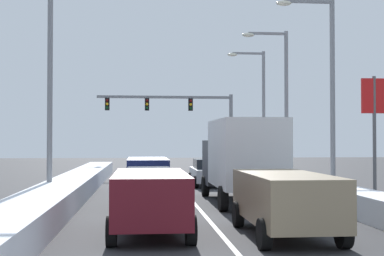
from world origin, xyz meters
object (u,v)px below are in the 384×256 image
(sedan_silver_right_lane_third, at_px, (209,172))
(sedan_black_center_lane_second, at_px, (149,187))
(traffic_light_gantry, at_px, (184,113))
(box_truck_right_lane_second, at_px, (241,157))
(street_lamp_left_mid, at_px, (58,71))
(street_lamp_right_mid, at_px, (280,94))
(suv_tan_right_lane_nearest, at_px, (285,198))
(street_lamp_right_near, at_px, (325,80))
(street_lamp_right_far, at_px, (259,102))
(suv_maroon_center_lane_nearest, at_px, (150,197))
(suv_navy_center_lane_third, at_px, (148,172))

(sedan_silver_right_lane_third, bearing_deg, sedan_black_center_lane_second, -110.33)
(sedan_silver_right_lane_third, xyz_separation_m, traffic_light_gantry, (-0.50, 11.74, 3.96))
(box_truck_right_lane_second, relative_size, sedan_silver_right_lane_third, 1.60)
(street_lamp_left_mid, bearing_deg, sedan_black_center_lane_second, -25.52)
(street_lamp_right_mid, height_order, street_lamp_left_mid, street_lamp_left_mid)
(suv_tan_right_lane_nearest, xyz_separation_m, box_truck_right_lane_second, (0.26, 7.68, 0.88))
(suv_tan_right_lane_nearest, xyz_separation_m, traffic_light_gantry, (-0.46, 28.21, 3.71))
(street_lamp_right_near, xyz_separation_m, street_lamp_right_far, (0.02, 13.74, -0.06))
(suv_maroon_center_lane_nearest, xyz_separation_m, traffic_light_gantry, (3.09, 27.49, 3.71))
(sedan_silver_right_lane_third, bearing_deg, suv_maroon_center_lane_nearest, -102.83)
(traffic_light_gantry, relative_size, street_lamp_right_near, 1.19)
(suv_maroon_center_lane_nearest, distance_m, traffic_light_gantry, 27.91)
(suv_tan_right_lane_nearest, relative_size, street_lamp_left_mid, 0.53)
(suv_maroon_center_lane_nearest, distance_m, sedan_black_center_lane_second, 6.19)
(suv_tan_right_lane_nearest, distance_m, suv_navy_center_lane_third, 13.35)
(box_truck_right_lane_second, bearing_deg, suv_tan_right_lane_nearest, -91.96)
(box_truck_right_lane_second, xyz_separation_m, traffic_light_gantry, (-0.72, 20.53, 2.82))
(street_lamp_right_near, bearing_deg, street_lamp_right_far, 89.93)
(suv_tan_right_lane_nearest, xyz_separation_m, street_lamp_left_mid, (-7.22, 8.68, 4.39))
(sedan_silver_right_lane_third, relative_size, street_lamp_right_mid, 0.51)
(sedan_silver_right_lane_third, relative_size, street_lamp_right_far, 0.51)
(street_lamp_right_far, bearing_deg, sedan_silver_right_lane_third, -123.25)
(sedan_silver_right_lane_third, xyz_separation_m, suv_navy_center_lane_third, (-3.51, -3.58, 0.25))
(sedan_black_center_lane_second, bearing_deg, street_lamp_right_mid, 50.64)
(sedan_black_center_lane_second, xyz_separation_m, traffic_light_gantry, (3.05, 21.30, 3.96))
(suv_maroon_center_lane_nearest, distance_m, street_lamp_right_mid, 17.77)
(street_lamp_left_mid, bearing_deg, suv_tan_right_lane_nearest, -50.25)
(suv_tan_right_lane_nearest, distance_m, street_lamp_left_mid, 12.12)
(suv_navy_center_lane_third, height_order, street_lamp_right_near, street_lamp_right_near)
(suv_tan_right_lane_nearest, xyz_separation_m, sedan_silver_right_lane_third, (0.04, 16.47, -0.25))
(box_truck_right_lane_second, height_order, traffic_light_gantry, traffic_light_gantry)
(traffic_light_gantry, bearing_deg, sedan_silver_right_lane_third, -87.58)
(box_truck_right_lane_second, relative_size, street_lamp_left_mid, 0.79)
(suv_navy_center_lane_third, relative_size, street_lamp_right_far, 0.56)
(box_truck_right_lane_second, bearing_deg, sedan_black_center_lane_second, -168.46)
(box_truck_right_lane_second, distance_m, suv_maroon_center_lane_nearest, 7.98)
(street_lamp_right_far, bearing_deg, street_lamp_right_mid, -92.09)
(sedan_silver_right_lane_third, height_order, suv_maroon_center_lane_nearest, suv_maroon_center_lane_nearest)
(suv_tan_right_lane_nearest, relative_size, box_truck_right_lane_second, 0.68)
(street_lamp_right_mid, bearing_deg, street_lamp_left_mid, -146.46)
(sedan_black_center_lane_second, distance_m, street_lamp_right_near, 9.37)
(suv_maroon_center_lane_nearest, relative_size, sedan_black_center_lane_second, 1.09)
(sedan_black_center_lane_second, distance_m, street_lamp_left_mid, 6.21)
(street_lamp_right_mid, bearing_deg, sedan_black_center_lane_second, -129.36)
(suv_maroon_center_lane_nearest, xyz_separation_m, street_lamp_left_mid, (-3.67, 7.96, 4.39))
(suv_navy_center_lane_third, xyz_separation_m, street_lamp_right_mid, (7.58, 3.31, 4.21))
(street_lamp_right_mid, bearing_deg, sedan_silver_right_lane_third, 176.20)
(traffic_light_gantry, height_order, street_lamp_right_near, street_lamp_right_near)
(suv_navy_center_lane_third, distance_m, street_lamp_right_far, 13.51)
(street_lamp_right_near, relative_size, street_lamp_right_far, 1.01)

